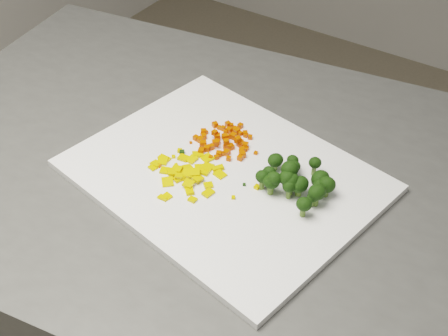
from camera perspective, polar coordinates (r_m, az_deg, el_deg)
The scene contains 132 objects.
counter_block at distance 1.35m, azimuth -1.56°, elevation -14.05°, with size 1.07×0.75×0.90m, color #464543.
cutting_board at distance 0.98m, azimuth 0.00°, elevation -0.71°, with size 0.45×0.35×0.01m, color white.
carrot_pile at distance 1.03m, azimuth 0.12°, elevation 2.89°, with size 0.10×0.10×0.03m, color #CC3702, non-canonical shape.
pepper_pile at distance 0.97m, azimuth -3.56°, elevation -0.55°, with size 0.12×0.12×0.02m, color #E4B00C, non-canonical shape.
broccoli_pile at distance 0.93m, azimuth 6.18°, elevation -1.09°, with size 0.12×0.12×0.06m, color black, non-canonical shape.
carrot_cube_0 at distance 1.03m, azimuth -1.86°, elevation 2.18°, with size 0.01×0.01×0.01m, color #CC3702.
carrot_cube_1 at distance 1.07m, azimuth -0.83°, elevation 3.98°, with size 0.01×0.01×0.01m, color #CC3702.
carrot_cube_2 at distance 1.06m, azimuth -0.08°, elevation 3.65°, with size 0.01×0.01×0.01m, color #CC3702.
carrot_cube_3 at distance 1.04m, azimuth 0.51°, elevation 2.89°, with size 0.01×0.01×0.01m, color #CC3702.
carrot_cube_4 at distance 1.03m, azimuth -0.82°, elevation 2.30°, with size 0.01×0.01×0.01m, color #CC3702.
carrot_cube_5 at distance 1.01m, azimuth 0.23°, elevation 1.41°, with size 0.01×0.01×0.01m, color #CC3702.
carrot_cube_6 at distance 1.02m, azimuth 1.97°, elevation 2.09°, with size 0.01×0.01×0.01m, color #CC3702.
carrot_cube_7 at distance 1.02m, azimuth 0.49°, elevation 1.99°, with size 0.01×0.01×0.01m, color #CC3702.
carrot_cube_8 at distance 1.05m, azimuth -1.67°, elevation 3.29°, with size 0.01×0.01×0.01m, color #CC3702.
carrot_cube_9 at distance 1.01m, azimuth -0.48°, elevation 1.30°, with size 0.01×0.01×0.01m, color #CC3702.
carrot_cube_10 at distance 1.02m, azimuth -1.56°, elevation 1.81°, with size 0.01×0.01×0.01m, color #CC3702.
carrot_cube_11 at distance 1.05m, azimuth -1.93°, elevation 3.08°, with size 0.01×0.01×0.01m, color #CC3702.
carrot_cube_12 at distance 1.01m, azimuth 1.68°, elevation 1.24°, with size 0.01×0.01×0.01m, color #CC3702.
carrot_cube_13 at distance 1.05m, azimuth 1.48°, elevation 3.17°, with size 0.01×0.01×0.01m, color #CC3702.
carrot_cube_14 at distance 1.01m, azimuth -0.08°, elevation 1.32°, with size 0.01×0.01×0.01m, color #CC3702.
carrot_cube_15 at distance 1.00m, azimuth -0.68°, elevation 1.01°, with size 0.01×0.01×0.01m, color #CC3702.
carrot_cube_16 at distance 1.06m, azimuth -0.44°, elevation 3.73°, with size 0.01×0.01×0.01m, color #CC3702.
carrot_cube_17 at distance 1.07m, azimuth 0.36°, elevation 4.05°, with size 0.01×0.01×0.01m, color #CC3702.
carrot_cube_18 at distance 1.03m, azimuth -2.14°, elevation 2.59°, with size 0.01×0.01×0.01m, color #CC3702.
carrot_cube_19 at distance 1.04m, azimuth 0.21°, elevation 2.81°, with size 0.01×0.01×0.01m, color #CC3702.
carrot_cube_20 at distance 1.04m, azimuth 2.41°, elevation 2.84°, with size 0.01×0.01×0.01m, color #CC3702.
carrot_cube_21 at distance 1.03m, azimuth -1.98°, elevation 2.17°, with size 0.01×0.01×0.01m, color #CC3702.
carrot_cube_22 at distance 1.01m, azimuth -2.11°, elevation 1.56°, with size 0.01×0.01×0.01m, color #CC3702.
carrot_cube_23 at distance 1.00m, azimuth 1.50°, elevation 0.94°, with size 0.01×0.01×0.01m, color #CC3702.
carrot_cube_24 at distance 1.01m, azimuth 1.57°, elevation 1.48°, with size 0.01×0.01×0.01m, color #CC3702.
carrot_cube_25 at distance 1.02m, azimuth -1.17°, elevation 1.95°, with size 0.01×0.01×0.01m, color #CC3702.
carrot_cube_26 at distance 1.02m, azimuth 1.15°, elevation 2.54°, with size 0.01×0.01×0.01m, color #CC3702.
carrot_cube_27 at distance 1.07m, azimuth 0.70°, elevation 3.91°, with size 0.01×0.01×0.01m, color #CC3702.
carrot_cube_28 at distance 1.00m, azimuth -1.21°, elevation 0.98°, with size 0.01×0.01×0.01m, color #CC3702.
carrot_cube_29 at distance 1.03m, azimuth -1.90°, elevation 2.24°, with size 0.01×0.01×0.01m, color #CC3702.
carrot_cube_30 at distance 1.01m, azimuth 0.39°, elevation 1.43°, with size 0.01×0.01×0.01m, color #CC3702.
carrot_cube_31 at distance 1.05m, azimuth 2.01°, elevation 3.01°, with size 0.01×0.01×0.01m, color #CC3702.
carrot_cube_32 at distance 1.04m, azimuth -1.85°, elevation 2.90°, with size 0.01×0.01×0.01m, color #CC3702.
carrot_cube_33 at distance 1.03m, azimuth 0.08°, elevation 2.88°, with size 0.01×0.01×0.01m, color #CC3702.
carrot_cube_34 at distance 1.00m, azimuth 0.43°, elevation 0.87°, with size 0.01×0.01×0.01m, color #CC3702.
carrot_cube_35 at distance 1.02m, azimuth 0.18°, elevation 2.41°, with size 0.01×0.01×0.01m, color #CC3702.
carrot_cube_36 at distance 1.03m, azimuth 1.40°, elevation 2.18°, with size 0.01×0.01×0.01m, color #CC3702.
carrot_cube_37 at distance 1.04m, azimuth -0.86°, elevation 3.25°, with size 0.01×0.01×0.01m, color #CC3702.
carrot_cube_38 at distance 1.02m, azimuth -0.66°, elevation 2.34°, with size 0.01×0.01×0.01m, color #CC3702.
carrot_cube_39 at distance 1.06m, azimuth 0.44°, elevation 3.48°, with size 0.01×0.01×0.01m, color #CC3702.
carrot_cube_40 at distance 1.04m, azimuth 0.84°, elevation 2.94°, with size 0.01×0.01×0.01m, color #CC3702.
carrot_cube_41 at distance 1.05m, azimuth 1.94°, elevation 3.19°, with size 0.01×0.01×0.01m, color #CC3702.
carrot_cube_42 at distance 1.04m, azimuth -2.59°, elevation 2.77°, with size 0.01×0.01×0.01m, color #CC3702.
carrot_cube_43 at distance 1.02m, azimuth 1.98°, elevation 1.95°, with size 0.01×0.01×0.01m, color #CC3702.
carrot_cube_44 at distance 1.03m, azimuth 1.34°, elevation 2.48°, with size 0.01×0.01×0.01m, color #CC3702.
carrot_cube_45 at distance 1.05m, azimuth 1.15°, elevation 3.39°, with size 0.01×0.01×0.01m, color #CC3702.
carrot_cube_46 at distance 1.03m, azimuth -0.61°, elevation 2.38°, with size 0.01×0.01×0.01m, color #CC3702.
carrot_cube_47 at distance 1.05m, azimuth -1.89°, elevation 3.32°, with size 0.01×0.01×0.01m, color #CC3702.
carrot_cube_48 at distance 1.03m, azimuth 1.55°, elevation 2.30°, with size 0.01×0.01×0.01m, color #CC3702.
carrot_cube_49 at distance 1.02m, azimuth 1.70°, elevation 1.66°, with size 0.01×0.01×0.01m, color #CC3702.
carrot_cube_50 at distance 1.02m, azimuth 1.26°, elevation 2.63°, with size 0.01×0.01×0.01m, color #CC3702.
carrot_cube_51 at distance 1.04m, azimuth -0.62°, elevation 2.90°, with size 0.01×0.01×0.01m, color #CC3702.
carrot_cube_52 at distance 1.02m, azimuth 0.71°, elevation 1.93°, with size 0.01×0.01×0.01m, color #CC3702.
carrot_cube_53 at distance 1.06m, azimuth 1.05°, elevation 3.52°, with size 0.01×0.01×0.01m, color #CC3702.
carrot_cube_54 at distance 1.05m, azimuth 0.10°, elevation 3.32°, with size 0.01×0.01×0.01m, color #CC3702.
carrot_cube_55 at distance 1.02m, azimuth 0.10°, elevation 1.94°, with size 0.01×0.01×0.01m, color #CC3702.
carrot_cube_56 at distance 1.07m, azimuth 1.51°, elevation 3.88°, with size 0.01×0.01×0.01m, color #CC3702.
carrot_cube_57 at distance 1.03m, azimuth 0.26°, elevation 2.58°, with size 0.01×0.01×0.01m, color #CC3702.
pepper_chunk_0 at distance 1.00m, azimuth -3.72°, elevation 0.95°, with size 0.02×0.02×0.00m, color #E4B00C.
pepper_chunk_1 at distance 0.99m, azimuth -6.47°, elevation 0.06°, with size 0.01×0.01×0.00m, color #E4B00C.
pepper_chunk_2 at distance 0.96m, azimuth -5.18°, elevation -1.28°, with size 0.02×0.02×0.00m, color #E4B00C.
pepper_chunk_3 at distance 1.01m, azimuth -2.38°, elevation 1.24°, with size 0.02×0.01×0.00m, color #E4B00C.
pepper_chunk_4 at distance 0.95m, azimuth -1.44°, elevation -1.57°, with size 0.01×0.01×0.00m, color #E4B00C.
pepper_chunk_5 at distance 0.97m, azimuth -3.36°, elevation -0.47°, with size 0.02×0.01×0.00m, color #E4B00C.
pepper_chunk_6 at distance 0.98m, azimuth -5.35°, elevation -0.23°, with size 0.01×0.02×0.00m, color #E4B00C.
pepper_chunk_7 at distance 0.97m, azimuth -4.21°, elevation -0.93°, with size 0.02×0.02×0.00m, color #E4B00C.
pepper_chunk_8 at distance 0.94m, azimuth -1.45°, elevation -2.29°, with size 0.01×0.02×0.00m, color #E4B00C.
pepper_chunk_9 at distance 0.98m, azimuth -1.70°, elevation -0.33°, with size 0.02×0.01×0.00m, color #E4B00C.
pepper_chunk_10 at distance 0.98m, azimuth -0.57°, elevation -0.00°, with size 0.02×0.01×0.00m, color #E4B00C.
pepper_chunk_11 at distance 0.95m, azimuth -3.19°, elevation -2.07°, with size 0.01×0.02×0.00m, color #E4B00C.
pepper_chunk_12 at distance 1.00m, azimuth -6.21°, elevation 0.39°, with size 0.01×0.02×0.00m, color #E4B00C.
pepper_chunk_13 at distance 0.98m, azimuth -3.42°, elevation -0.08°, with size 0.02×0.01×0.00m, color #E4B00C.
pepper_chunk_14 at distance 1.00m, azimuth -5.62°, elevation 0.66°, with size 0.02×0.02×0.00m, color #E4B00C.
pepper_chunk_15 at distance 0.95m, azimuth -3.27°, elevation -1.43°, with size 0.02×0.02×0.00m, color #E4B00C.
pepper_chunk_16 at distance 0.94m, azimuth -5.31°, elevation -2.64°, with size 0.02×0.01×0.00m, color #E4B00C.
pepper_chunk_17 at distance 0.96m, azimuth -4.15°, elevation -0.70°, with size 0.01×0.01×0.00m, color #E4B00C.
pepper_chunk_18 at distance 0.93m, azimuth -2.90°, elevation -2.89°, with size 0.01×0.01×0.00m, color #E4B00C.
pepper_chunk_19 at distance 0.98m, azimuth -2.26°, elevation 0.01°, with size 0.01×0.01×0.00m, color #E4B00C.
pepper_chunk_20 at distance 1.00m, azimuth -2.94°, elevation 0.79°, with size 0.02×0.01×0.00m, color #E4B00C.
pepper_chunk_21 at distance 0.97m, azimuth -0.37°, elevation -0.59°, with size 0.02×0.02×0.00m, color #E4B00C.
pepper_chunk_22 at distance 0.99m, azimuth -1.53°, elevation 0.09°, with size 0.02×0.02×0.00m, color #E4B00C.
pepper_chunk_23 at distance 1.01m, azimuth -5.47°, elevation 0.90°, with size 0.02×0.01×0.00m, color #E4B00C.
pepper_chunk_24 at distance 0.97m, azimuth -3.74°, elevation -0.73°, with size 0.01×0.02×0.00m, color #E4B00C.
pepper_chunk_25 at distance 0.97m, azimuth -3.19°, elevation -0.51°, with size 0.02×0.02×0.00m, color #E4B00C.
pepper_chunk_26 at distance 0.97m, azimuth -4.77°, elevation -0.34°, with size 0.01×0.02×0.00m, color #E4B00C.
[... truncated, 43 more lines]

